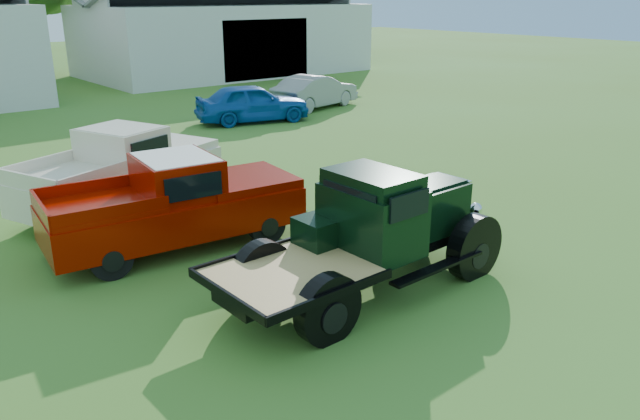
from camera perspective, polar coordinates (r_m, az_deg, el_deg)
ground at (r=10.41m, az=3.39°, el=-7.39°), size 120.00×120.00×0.00m
shed_right at (r=39.50m, az=-8.78°, el=16.04°), size 16.80×9.20×5.20m
vintage_flatbed at (r=10.04m, az=4.30°, el=-2.14°), size 5.11×2.08×2.01m
red_pickup at (r=12.14m, az=-13.20°, el=0.69°), size 5.14×2.47×1.81m
white_pickup at (r=14.65m, az=-17.69°, el=3.50°), size 5.33×3.57×1.82m
misc_car_blue at (r=24.06m, az=-6.20°, el=9.72°), size 4.56×2.85×1.45m
misc_car_grey at (r=26.95m, az=-0.43°, el=10.79°), size 4.43×2.32×1.39m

